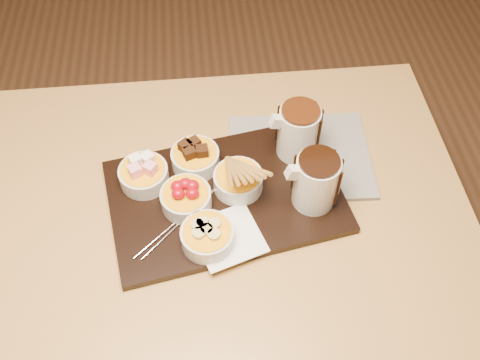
{
  "coord_description": "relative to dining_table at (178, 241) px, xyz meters",
  "views": [
    {
      "loc": [
        0.07,
        -0.6,
        1.64
      ],
      "look_at": [
        0.14,
        0.03,
        0.81
      ],
      "focal_mm": 40.0,
      "sensor_mm": 36.0,
      "label": 1
    }
  ],
  "objects": [
    {
      "name": "dining_table",
      "position": [
        0.0,
        0.0,
        0.0
      ],
      "size": [
        1.2,
        0.8,
        0.75
      ],
      "color": "#B28542",
      "rests_on": "ground"
    },
    {
      "name": "bowl_bananas",
      "position": [
        0.06,
        -0.08,
        0.14
      ],
      "size": [
        0.1,
        0.1,
        0.04
      ],
      "primitive_type": "cylinder",
      "color": "beige",
      "rests_on": "serving_board"
    },
    {
      "name": "bowl_biscotti",
      "position": [
        0.13,
        0.05,
        0.14
      ],
      "size": [
        0.1,
        0.1,
        0.04
      ],
      "primitive_type": "cylinder",
      "color": "beige",
      "rests_on": "serving_board"
    },
    {
      "name": "bowl_cake",
      "position": [
        0.05,
        0.11,
        0.14
      ],
      "size": [
        0.1,
        0.1,
        0.04
      ],
      "primitive_type": "cylinder",
      "color": "beige",
      "rests_on": "serving_board"
    },
    {
      "name": "bowl_strawberries",
      "position": [
        0.03,
        0.01,
        0.14
      ],
      "size": [
        0.1,
        0.1,
        0.04
      ],
      "primitive_type": "cylinder",
      "color": "beige",
      "rests_on": "serving_board"
    },
    {
      "name": "fondue_skewers",
      "position": [
        0.02,
        -0.01,
        0.12
      ],
      "size": [
        0.2,
        0.21,
        0.01
      ],
      "primitive_type": null,
      "rotation": [
        0.0,
        0.0,
        -0.84
      ],
      "color": "silver",
      "rests_on": "serving_board"
    },
    {
      "name": "napkin",
      "position": [
        0.1,
        -0.07,
        0.12
      ],
      "size": [
        0.15,
        0.15,
        0.0
      ],
      "primitive_type": "cube",
      "rotation": [
        0.0,
        0.0,
        0.31
      ],
      "color": "white",
      "rests_on": "serving_board"
    },
    {
      "name": "newspaper",
      "position": [
        0.27,
        0.12,
        0.1
      ],
      "size": [
        0.31,
        0.25,
        0.01
      ],
      "primitive_type": "cube",
      "rotation": [
        0.0,
        0.0,
        -0.05
      ],
      "color": "beige",
      "rests_on": "dining_table"
    },
    {
      "name": "pitcher_dark_chocolate",
      "position": [
        0.28,
        0.0,
        0.18
      ],
      "size": [
        0.1,
        0.1,
        0.12
      ],
      "primitive_type": "cylinder",
      "rotation": [
        0.0,
        0.0,
        0.17
      ],
      "color": "silver",
      "rests_on": "serving_board"
    },
    {
      "name": "bowl_marshmallows",
      "position": [
        -0.05,
        0.08,
        0.14
      ],
      "size": [
        0.1,
        0.1,
        0.04
      ],
      "primitive_type": "cylinder",
      "color": "beige",
      "rests_on": "serving_board"
    },
    {
      "name": "ground",
      "position": [
        0.0,
        0.0,
        -0.65
      ],
      "size": [
        5.0,
        5.0,
        0.0
      ],
      "primitive_type": "plane",
      "color": "brown",
      "rests_on": "ground"
    },
    {
      "name": "pitcher_milk_chocolate",
      "position": [
        0.27,
        0.13,
        0.18
      ],
      "size": [
        0.1,
        0.1,
        0.12
      ],
      "primitive_type": "cylinder",
      "rotation": [
        0.0,
        0.0,
        0.17
      ],
      "color": "silver",
      "rests_on": "serving_board"
    },
    {
      "name": "serving_board",
      "position": [
        0.11,
        0.03,
        0.11
      ],
      "size": [
        0.51,
        0.38,
        0.02
      ],
      "primitive_type": "cube",
      "rotation": [
        0.0,
        0.0,
        0.17
      ],
      "color": "black",
      "rests_on": "dining_table"
    }
  ]
}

